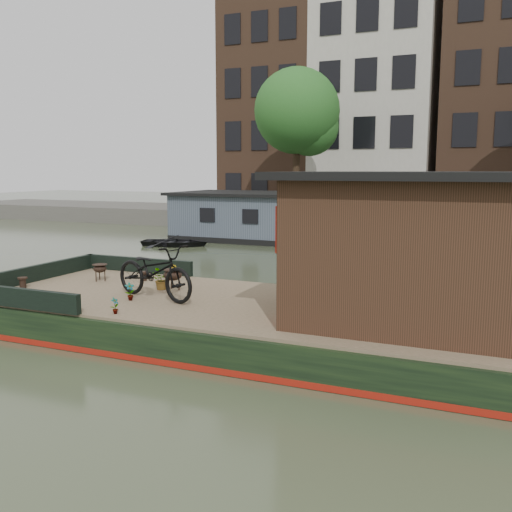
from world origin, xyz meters
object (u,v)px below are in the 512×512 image
at_px(cabin, 410,246).
at_px(potted_plant_a, 130,292).
at_px(brazier_rear, 173,280).
at_px(bicycle, 155,271).
at_px(dinghy, 175,239).
at_px(brazier_front, 100,272).

xyz_separation_m(cabin, potted_plant_a, (-5.03, -0.68, -1.06)).
bearing_deg(brazier_rear, bicycle, -82.79).
bearing_deg(cabin, bicycle, -175.66).
distance_m(brazier_rear, dinghy, 11.91).
height_order(cabin, bicycle, cabin).
relative_size(potted_plant_a, brazier_front, 0.91).
height_order(potted_plant_a, brazier_rear, brazier_rear).
relative_size(bicycle, dinghy, 0.73).
height_order(cabin, potted_plant_a, cabin).
relative_size(cabin, dinghy, 1.45).
bearing_deg(bicycle, dinghy, 44.86).
distance_m(cabin, brazier_rear, 4.92).
xyz_separation_m(bicycle, dinghy, (-6.28, 10.98, -0.89)).
xyz_separation_m(potted_plant_a, dinghy, (-5.94, 11.30, -0.53)).
bearing_deg(brazier_rear, cabin, -5.48).
bearing_deg(potted_plant_a, bicycle, 42.80).
xyz_separation_m(bicycle, brazier_rear, (-0.10, 0.82, -0.31)).
bearing_deg(dinghy, bicycle, -163.71).
bearing_deg(cabin, brazier_rear, 174.52).
bearing_deg(dinghy, brazier_rear, -162.19).
distance_m(potted_plant_a, brazier_front, 2.21).
distance_m(bicycle, dinghy, 12.68).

